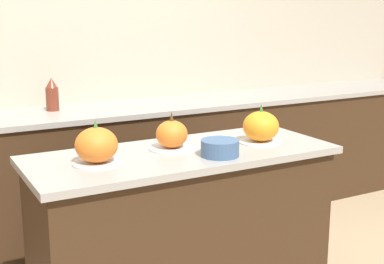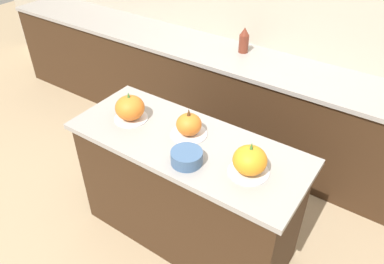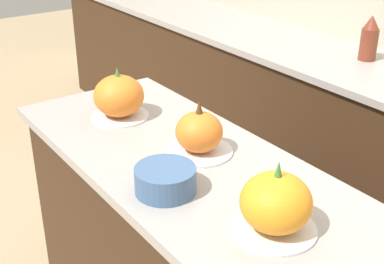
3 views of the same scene
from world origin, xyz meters
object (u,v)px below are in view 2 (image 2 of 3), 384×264
at_px(pumpkin_cake_right, 250,161).
at_px(mixing_bowl, 187,157).
at_px(bottle_tall, 244,40).
at_px(pumpkin_cake_center, 189,125).
at_px(pumpkin_cake_left, 130,108).

bearing_deg(pumpkin_cake_right, mixing_bowl, -158.79).
bearing_deg(bottle_tall, pumpkin_cake_center, -77.29).
height_order(pumpkin_cake_right, mixing_bowl, pumpkin_cake_right).
distance_m(pumpkin_cake_right, bottle_tall, 1.53).
distance_m(pumpkin_cake_center, bottle_tall, 1.26).
xyz_separation_m(pumpkin_cake_left, pumpkin_cake_center, (0.41, 0.08, -0.01)).
xyz_separation_m(pumpkin_cake_left, pumpkin_cake_right, (0.88, -0.02, -0.00)).
height_order(pumpkin_cake_center, bottle_tall, bottle_tall).
bearing_deg(mixing_bowl, pumpkin_cake_center, 122.10).
relative_size(pumpkin_cake_center, mixing_bowl, 1.26).
height_order(pumpkin_cake_right, bottle_tall, bottle_tall).
bearing_deg(pumpkin_cake_right, bottle_tall, 119.34).
bearing_deg(pumpkin_cake_left, mixing_bowl, -15.14).
xyz_separation_m(bottle_tall, mixing_bowl, (0.42, -1.46, -0.09)).
bearing_deg(pumpkin_cake_center, mixing_bowl, -57.90).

